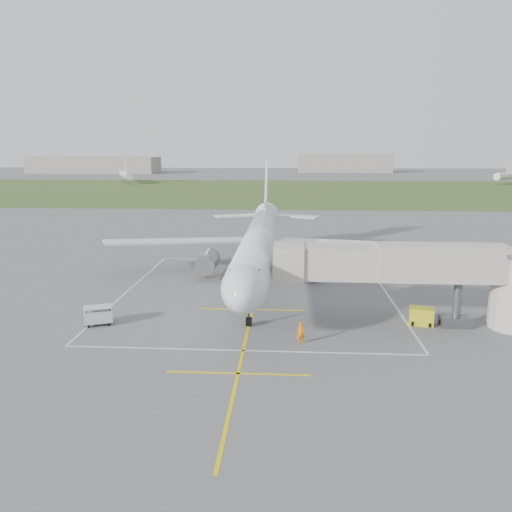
# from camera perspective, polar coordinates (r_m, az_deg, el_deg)

# --- Properties ---
(ground) EXTENTS (700.00, 700.00, 0.00)m
(ground) POSITION_cam_1_polar(r_m,az_deg,el_deg) (57.88, 0.28, -3.04)
(ground) COLOR #5D5D60
(ground) RESTS_ON ground
(grass_strip) EXTENTS (700.00, 120.00, 0.02)m
(grass_strip) POSITION_cam_1_polar(r_m,az_deg,el_deg) (186.41, 2.64, 7.49)
(grass_strip) COLOR #3C5726
(grass_strip) RESTS_ON ground
(apron_markings) EXTENTS (28.20, 60.00, 0.01)m
(apron_markings) POSITION_cam_1_polar(r_m,az_deg,el_deg) (52.30, -0.10, -4.70)
(apron_markings) COLOR yellow
(apron_markings) RESTS_ON ground
(airliner) EXTENTS (38.93, 46.75, 13.52)m
(airliner) POSITION_cam_1_polar(r_m,az_deg,el_deg) (57.63, 0.33, 1.38)
(airliner) COLOR silver
(airliner) RESTS_ON ground
(jet_bridge) EXTENTS (23.40, 5.00, 7.20)m
(jet_bridge) POSITION_cam_1_polar(r_m,az_deg,el_deg) (45.28, 19.51, -1.87)
(jet_bridge) COLOR #A69E96
(jet_bridge) RESTS_ON ground
(gpu_unit) EXTENTS (2.32, 1.87, 1.55)m
(gpu_unit) POSITION_cam_1_polar(r_m,az_deg,el_deg) (46.48, 18.39, -6.56)
(gpu_unit) COLOR gold
(gpu_unit) RESTS_ON ground
(baggage_cart) EXTENTS (2.74, 2.18, 1.66)m
(baggage_cart) POSITION_cam_1_polar(r_m,az_deg,el_deg) (46.21, -17.58, -6.49)
(baggage_cart) COLOR silver
(baggage_cart) RESTS_ON ground
(ramp_worker_nose) EXTENTS (0.68, 0.48, 1.76)m
(ramp_worker_nose) POSITION_cam_1_polar(r_m,az_deg,el_deg) (40.13, 5.16, -8.77)
(ramp_worker_nose) COLOR orange
(ramp_worker_nose) RESTS_ON ground
(ramp_worker_wing) EXTENTS (1.04, 0.95, 1.74)m
(ramp_worker_wing) POSITION_cam_1_polar(r_m,az_deg,el_deg) (60.27, -5.82, -1.63)
(ramp_worker_wing) COLOR #FF6908
(ramp_worker_wing) RESTS_ON ground
(distant_hangars) EXTENTS (345.00, 49.00, 12.00)m
(distant_hangars) POSITION_cam_1_polar(r_m,az_deg,el_deg) (321.70, 0.17, 10.39)
(distant_hangars) COLOR gray
(distant_hangars) RESTS_ON ground
(distant_aircraft) EXTENTS (194.87, 32.31, 8.85)m
(distant_aircraft) POSITION_cam_1_polar(r_m,az_deg,el_deg) (228.84, 7.03, 9.18)
(distant_aircraft) COLOR silver
(distant_aircraft) RESTS_ON ground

